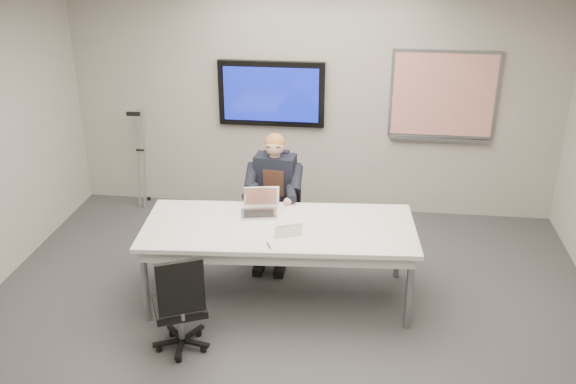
# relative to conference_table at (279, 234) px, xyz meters

# --- Properties ---
(floor) EXTENTS (6.00, 6.00, 0.02)m
(floor) POSITION_rel_conference_table_xyz_m (0.11, -0.81, -0.70)
(floor) COLOR #353538
(floor) RESTS_ON ground
(ceiling) EXTENTS (6.00, 6.00, 0.02)m
(ceiling) POSITION_rel_conference_table_xyz_m (0.11, -0.81, 2.10)
(ceiling) COLOR silver
(ceiling) RESTS_ON wall_back
(wall_back) EXTENTS (6.00, 0.02, 2.80)m
(wall_back) POSITION_rel_conference_table_xyz_m (0.11, 2.19, 0.70)
(wall_back) COLOR #ABA69B
(wall_back) RESTS_ON ground
(conference_table) EXTENTS (2.65, 1.27, 0.79)m
(conference_table) POSITION_rel_conference_table_xyz_m (0.00, 0.00, 0.00)
(conference_table) COLOR white
(conference_table) RESTS_ON ground
(tv_display) EXTENTS (1.30, 0.09, 0.80)m
(tv_display) POSITION_rel_conference_table_xyz_m (-0.39, 2.14, 0.80)
(tv_display) COLOR black
(tv_display) RESTS_ON wall_back
(whiteboard) EXTENTS (1.25, 0.08, 1.10)m
(whiteboard) POSITION_rel_conference_table_xyz_m (1.66, 2.16, 0.83)
(whiteboard) COLOR gray
(whiteboard) RESTS_ON wall_back
(office_chair_far) EXTENTS (0.60, 0.60, 1.00)m
(office_chair_far) POSITION_rel_conference_table_xyz_m (-0.16, 1.02, -0.39)
(office_chair_far) COLOR black
(office_chair_far) RESTS_ON ground
(office_chair_near) EXTENTS (0.61, 0.61, 0.97)m
(office_chair_near) POSITION_rel_conference_table_xyz_m (-0.72, -0.94, -0.40)
(office_chair_near) COLOR black
(office_chair_near) RESTS_ON ground
(seated_person) EXTENTS (0.45, 0.77, 1.39)m
(seated_person) POSITION_rel_conference_table_xyz_m (-0.17, 0.77, -0.14)
(seated_person) COLOR #1C2230
(seated_person) RESTS_ON office_chair_far
(crutch) EXTENTS (0.38, 0.62, 1.37)m
(crutch) POSITION_rel_conference_table_xyz_m (-2.06, 1.98, -0.04)
(crutch) COLOR #A5A8AD
(crutch) RESTS_ON ground
(laptop) EXTENTS (0.39, 0.39, 0.25)m
(laptop) POSITION_rel_conference_table_xyz_m (-0.23, 0.27, 0.15)
(laptop) COLOR #BDBDC0
(laptop) RESTS_ON conference_table
(name_tent) EXTENTS (0.26, 0.16, 0.10)m
(name_tent) POSITION_rel_conference_table_xyz_m (0.12, -0.18, 0.14)
(name_tent) COLOR silver
(name_tent) RESTS_ON conference_table
(pen) EXTENTS (0.06, 0.12, 0.01)m
(pen) POSITION_rel_conference_table_xyz_m (-0.03, -0.42, 0.10)
(pen) COLOR black
(pen) RESTS_ON conference_table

